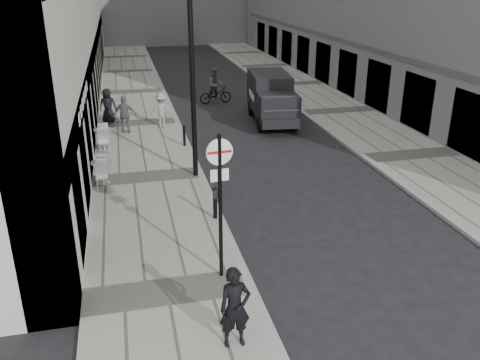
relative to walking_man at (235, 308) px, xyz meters
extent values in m
plane|color=black|center=(0.83, -0.52, -1.00)|extent=(120.00, 120.00, 0.00)
cube|color=gray|center=(-1.17, 17.48, -0.94)|extent=(4.00, 60.00, 0.12)
cube|color=gray|center=(9.83, 17.48, -0.94)|extent=(4.00, 60.00, 0.12)
imported|color=black|center=(0.00, 0.00, 0.00)|extent=(0.66, 0.44, 1.77)
cylinder|color=black|center=(0.23, 2.58, 0.98)|extent=(0.10, 0.10, 3.72)
cylinder|color=white|center=(0.23, 2.58, 2.41)|extent=(0.64, 0.11, 0.64)
cube|color=#B21414|center=(0.23, 2.56, 2.41)|extent=(0.58, 0.08, 0.06)
cube|color=white|center=(0.23, 2.61, 1.83)|extent=(0.45, 0.08, 0.30)
cylinder|color=black|center=(0.63, 9.56, 2.52)|extent=(0.18, 0.18, 6.80)
cylinder|color=black|center=(0.68, 13.21, -0.45)|extent=(0.12, 0.12, 0.87)
cylinder|color=black|center=(0.68, 5.80, -0.41)|extent=(0.13, 0.13, 0.96)
cylinder|color=black|center=(4.61, 14.86, -0.62)|extent=(0.35, 0.78, 0.76)
cylinder|color=black|center=(6.27, 14.67, -0.62)|extent=(0.35, 0.78, 0.76)
cylinder|color=black|center=(4.98, 18.06, -0.62)|extent=(0.35, 0.78, 0.76)
cylinder|color=black|center=(6.64, 17.88, -0.62)|extent=(0.35, 0.78, 0.76)
cube|color=black|center=(5.72, 17.21, 0.47)|extent=(2.27, 3.61, 1.90)
cube|color=black|center=(5.43, 14.67, 0.18)|extent=(2.08, 1.91, 1.33)
cube|color=#1E2328|center=(5.35, 13.96, 0.56)|extent=(1.69, 0.52, 0.70)
imported|color=black|center=(3.58, 21.21, -0.50)|extent=(2.00, 0.90, 1.02)
imported|color=#525256|center=(3.58, 21.21, 0.12)|extent=(1.01, 0.83, 1.92)
imported|color=#5E5D62|center=(-1.78, 15.77, 0.01)|extent=(1.11, 0.63, 1.79)
imported|color=gray|center=(-0.01, 16.50, -0.05)|extent=(1.19, 0.85, 1.66)
imported|color=black|center=(-2.59, 17.87, -0.01)|extent=(0.87, 0.59, 1.74)
cylinder|color=silver|center=(-2.77, 13.53, -0.87)|extent=(0.50, 0.50, 0.03)
cylinder|color=silver|center=(-2.77, 13.53, -0.45)|extent=(0.07, 0.07, 0.85)
cylinder|color=silver|center=(-2.77, 13.53, -0.02)|extent=(0.80, 0.80, 0.03)
cylinder|color=#B1B1B3|center=(-2.77, 9.50, -0.87)|extent=(0.48, 0.48, 0.03)
cylinder|color=#B1B1B3|center=(-2.77, 9.50, -0.47)|extent=(0.07, 0.07, 0.81)
cylinder|color=#B1B1B3|center=(-2.77, 9.50, -0.06)|extent=(0.77, 0.77, 0.03)
cylinder|color=#B3B3B5|center=(-1.97, 18.07, -0.87)|extent=(0.41, 0.41, 0.03)
cylinder|color=#B3B3B5|center=(-1.97, 18.07, -0.53)|extent=(0.06, 0.06, 0.69)
cylinder|color=#B3B3B5|center=(-1.97, 18.07, -0.19)|extent=(0.65, 0.65, 0.03)
camera|label=1|loc=(-1.83, -8.24, 6.21)|focal=38.00mm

